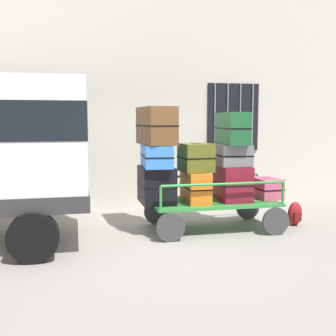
{
  "coord_description": "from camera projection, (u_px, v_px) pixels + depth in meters",
  "views": [
    {
      "loc": [
        -1.58,
        -6.56,
        1.95
      ],
      "look_at": [
        -0.04,
        0.34,
        1.12
      ],
      "focal_mm": 44.48,
      "sensor_mm": 36.0,
      "label": 1
    }
  ],
  "objects": [
    {
      "name": "suitcase_center_bottom",
      "position": [
        232.0,
        183.0,
        7.39
      ],
      "size": [
        0.54,
        0.8,
        0.62
      ],
      "color": "maroon",
      "rests_on": "luggage_cart"
    },
    {
      "name": "suitcase_midright_bottom",
      "position": [
        266.0,
        188.0,
        7.58
      ],
      "size": [
        0.44,
        0.62,
        0.37
      ],
      "color": "#CC4C72",
      "rests_on": "luggage_cart"
    },
    {
      "name": "suitcase_midleft_middle",
      "position": [
        196.0,
        157.0,
        7.16
      ],
      "size": [
        0.56,
        0.58,
        0.49
      ],
      "color": "#4C5119",
      "rests_on": "suitcase_midleft_bottom"
    },
    {
      "name": "luggage_cart",
      "position": [
        213.0,
        206.0,
        7.37
      ],
      "size": [
        2.3,
        1.23,
        0.52
      ],
      "color": "#2D8438",
      "rests_on": "ground"
    },
    {
      "name": "suitcase_center_middle",
      "position": [
        232.0,
        155.0,
        7.35
      ],
      "size": [
        0.57,
        0.7,
        0.38
      ],
      "color": "slate",
      "rests_on": "suitcase_center_bottom"
    },
    {
      "name": "suitcase_center_top",
      "position": [
        232.0,
        128.0,
        7.32
      ],
      "size": [
        0.43,
        1.0,
        0.56
      ],
      "color": "#194C28",
      "rests_on": "suitcase_center_middle"
    },
    {
      "name": "suitcase_left_middle",
      "position": [
        156.0,
        156.0,
        7.08
      ],
      "size": [
        0.54,
        1.03,
        0.38
      ],
      "color": "#3372C6",
      "rests_on": "suitcase_left_bottom"
    },
    {
      "name": "backpack",
      "position": [
        295.0,
        214.0,
        7.68
      ],
      "size": [
        0.27,
        0.22,
        0.44
      ],
      "color": "maroon",
      "rests_on": "ground"
    },
    {
      "name": "ground_plane",
      "position": [
        174.0,
        237.0,
        6.93
      ],
      "size": [
        40.0,
        40.0,
        0.0
      ],
      "primitive_type": "plane",
      "color": "gray"
    },
    {
      "name": "cart_railing",
      "position": [
        214.0,
        182.0,
        7.32
      ],
      "size": [
        2.17,
        1.09,
        0.4
      ],
      "color": "#2D8438",
      "rests_on": "luggage_cart"
    },
    {
      "name": "suitcase_left_top",
      "position": [
        156.0,
        126.0,
        7.01
      ],
      "size": [
        0.57,
        1.01,
        0.64
      ],
      "color": "brown",
      "rests_on": "suitcase_left_middle"
    },
    {
      "name": "suitcase_left_bottom",
      "position": [
        156.0,
        185.0,
        7.13
      ],
      "size": [
        0.57,
        0.77,
        0.63
      ],
      "color": "black",
      "rests_on": "luggage_cart"
    },
    {
      "name": "suitcase_midleft_bottom",
      "position": [
        195.0,
        187.0,
        7.23
      ],
      "size": [
        0.41,
        0.84,
        0.53
      ],
      "color": "orange",
      "rests_on": "luggage_cart"
    },
    {
      "name": "building_wall",
      "position": [
        148.0,
        94.0,
        9.08
      ],
      "size": [
        12.0,
        0.38,
        5.0
      ],
      "color": "beige",
      "rests_on": "ground"
    }
  ]
}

